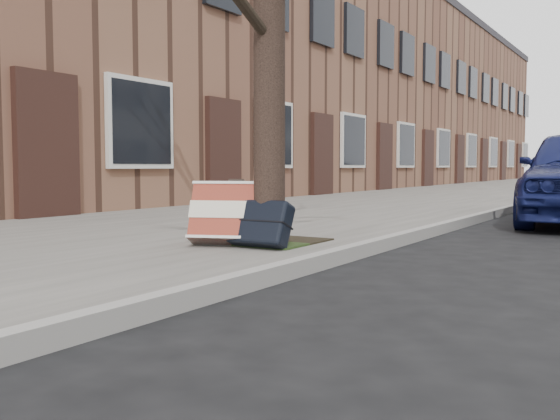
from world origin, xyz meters
The scene contains 6 objects.
ground centered at (0.00, 0.00, 0.00)m, with size 120.00×120.00×0.00m, color black.
near_sidewalk centered at (-3.70, 15.00, 0.06)m, with size 5.00×70.00×0.12m, color gray.
house_near centered at (-9.60, 16.00, 3.50)m, with size 6.80×40.00×7.00m, color brown.
dirt_patch centered at (-2.00, 1.20, 0.13)m, with size 0.85×0.85×0.01m, color black.
suitcase_red centered at (-2.13, 0.79, 0.40)m, with size 0.72×0.20×0.52m, color maroon.
suitcase_navy centered at (-1.85, 0.78, 0.33)m, with size 0.54×0.17×0.39m, color black.
Camera 1 is at (1.05, -3.59, 0.81)m, focal length 40.00 mm.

